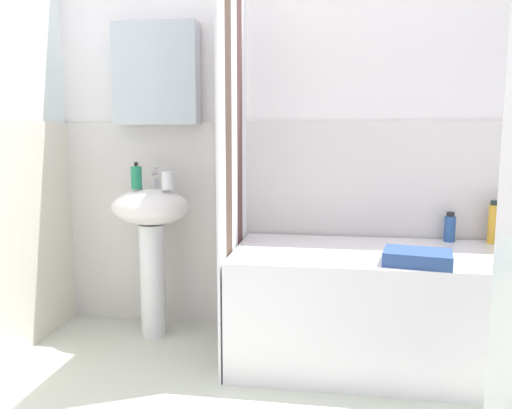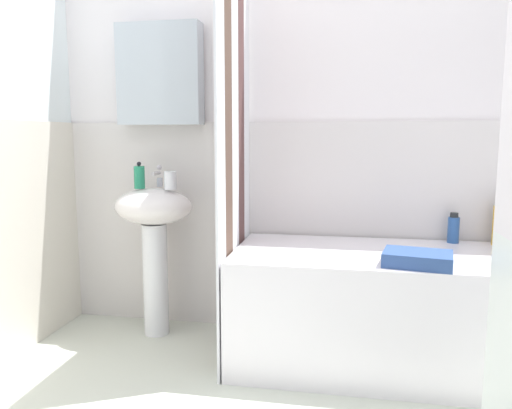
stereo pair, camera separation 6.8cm
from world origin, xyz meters
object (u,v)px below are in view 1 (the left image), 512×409
object	(u,v)px
conditioner_bottle	(493,223)
towel_folded	(417,257)
lotion_bottle	(506,223)
soap_dispenser	(136,177)
sink	(151,229)
shampoo_bottle	(450,228)
toothbrush_cup	(168,181)
bathtub	(395,308)

from	to	relation	value
conditioner_bottle	towel_folded	bearing A→B (deg)	-132.37
lotion_bottle	towel_folded	size ratio (longest dim) A/B	0.78
soap_dispenser	towel_folded	xyz separation A→B (m)	(1.43, -0.37, -0.30)
lotion_bottle	conditioner_bottle	xyz separation A→B (m)	(-0.07, -0.02, 0.00)
sink	shampoo_bottle	distance (m)	1.61
shampoo_bottle	toothbrush_cup	bearing A→B (deg)	-174.17
sink	toothbrush_cup	xyz separation A→B (m)	(0.11, -0.02, 0.27)
bathtub	towel_folded	distance (m)	0.39
soap_dispenser	toothbrush_cup	xyz separation A→B (m)	(0.18, -0.00, -0.02)
sink	conditioner_bottle	distance (m)	1.82
sink	soap_dispenser	distance (m)	0.30
soap_dispenser	towel_folded	distance (m)	1.51
toothbrush_cup	conditioner_bottle	distance (m)	1.72
bathtub	shampoo_bottle	world-z (taller)	shampoo_bottle
soap_dispenser	lotion_bottle	size ratio (longest dim) A/B	0.67
soap_dispenser	shampoo_bottle	world-z (taller)	soap_dispenser
lotion_bottle	towel_folded	bearing A→B (deg)	-135.39
shampoo_bottle	lotion_bottle	bearing A→B (deg)	-0.14
conditioner_bottle	lotion_bottle	bearing A→B (deg)	15.04
toothbrush_cup	shampoo_bottle	world-z (taller)	toothbrush_cup
conditioner_bottle	sink	bearing A→B (deg)	-176.48
soap_dispenser	toothbrush_cup	world-z (taller)	soap_dispenser
bathtub	shampoo_bottle	xyz separation A→B (m)	(0.30, 0.29, 0.36)
lotion_bottle	shampoo_bottle	xyz separation A→B (m)	(-0.28, 0.00, -0.03)
sink	towel_folded	distance (m)	1.41
shampoo_bottle	towel_folded	world-z (taller)	shampoo_bottle
soap_dispenser	lotion_bottle	world-z (taller)	soap_dispenser
shampoo_bottle	towel_folded	size ratio (longest dim) A/B	0.56
soap_dispenser	shampoo_bottle	distance (m)	1.70
toothbrush_cup	towel_folded	world-z (taller)	toothbrush_cup
sink	towel_folded	xyz separation A→B (m)	(1.36, -0.39, -0.02)
sink	toothbrush_cup	size ratio (longest dim) A/B	8.60
toothbrush_cup	bathtub	world-z (taller)	toothbrush_cup
soap_dispenser	towel_folded	world-z (taller)	soap_dispenser
bathtub	towel_folded	size ratio (longest dim) A/B	5.58
toothbrush_cup	shampoo_bottle	bearing A→B (deg)	5.83
bathtub	lotion_bottle	size ratio (longest dim) A/B	7.14
shampoo_bottle	towel_folded	distance (m)	0.58
conditioner_bottle	toothbrush_cup	bearing A→B (deg)	-175.52
toothbrush_cup	conditioner_bottle	bearing A→B (deg)	4.48
sink	towel_folded	size ratio (longest dim) A/B	2.94
toothbrush_cup	bathtub	distance (m)	1.34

